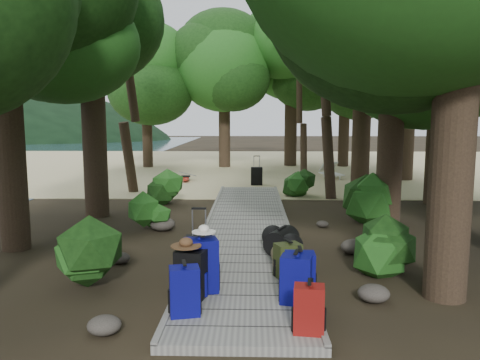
# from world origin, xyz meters

# --- Properties ---
(ground) EXTENTS (120.00, 120.00, 0.00)m
(ground) POSITION_xyz_m (0.00, 0.00, 0.00)
(ground) COLOR #312718
(ground) RESTS_ON ground
(sand_beach) EXTENTS (40.00, 22.00, 0.02)m
(sand_beach) POSITION_xyz_m (0.00, 16.00, 0.01)
(sand_beach) COLOR #C7B986
(sand_beach) RESTS_ON ground
(boardwalk) EXTENTS (2.00, 12.00, 0.12)m
(boardwalk) POSITION_xyz_m (0.00, 1.00, 0.06)
(boardwalk) COLOR gray
(boardwalk) RESTS_ON ground
(backpack_left_a) EXTENTS (0.42, 0.34, 0.70)m
(backpack_left_a) POSITION_xyz_m (-0.73, -4.18, 0.47)
(backpack_left_a) COLOR #0D0879
(backpack_left_a) RESTS_ON boardwalk
(backpack_left_b) EXTENTS (0.47, 0.38, 0.75)m
(backpack_left_b) POSITION_xyz_m (-0.73, -3.59, 0.50)
(backpack_left_b) COLOR black
(backpack_left_b) RESTS_ON boardwalk
(backpack_left_c) EXTENTS (0.54, 0.44, 0.87)m
(backpack_left_c) POSITION_xyz_m (-0.61, -3.36, 0.55)
(backpack_left_c) COLOR #0D0879
(backpack_left_c) RESTS_ON boardwalk
(backpack_left_d) EXTENTS (0.36, 0.29, 0.49)m
(backpack_left_d) POSITION_xyz_m (-0.64, -2.07, 0.37)
(backpack_left_d) COLOR #0D0879
(backpack_left_d) RESTS_ON boardwalk
(backpack_right_a) EXTENTS (0.38, 0.29, 0.63)m
(backpack_right_a) POSITION_xyz_m (0.79, -4.63, 0.44)
(backpack_right_a) COLOR maroon
(backpack_right_a) RESTS_ON boardwalk
(backpack_right_b) EXTENTS (0.46, 0.37, 0.73)m
(backpack_right_b) POSITION_xyz_m (0.72, -3.75, 0.48)
(backpack_right_b) COLOR #0D0879
(backpack_right_b) RESTS_ON boardwalk
(backpack_right_c) EXTENTS (0.42, 0.30, 0.71)m
(backpack_right_c) POSITION_xyz_m (0.79, -3.51, 0.47)
(backpack_right_c) COLOR #0D0879
(backpack_right_c) RESTS_ON boardwalk
(backpack_right_d) EXTENTS (0.47, 0.41, 0.60)m
(backpack_right_d) POSITION_xyz_m (0.69, -2.69, 0.42)
(backpack_right_d) COLOR #313D18
(backpack_right_d) RESTS_ON boardwalk
(duffel_right_khaki) EXTENTS (0.44, 0.61, 0.39)m
(duffel_right_khaki) POSITION_xyz_m (0.66, -2.33, 0.31)
(duffel_right_khaki) COLOR brown
(duffel_right_khaki) RESTS_ON boardwalk
(duffel_right_black) EXTENTS (0.72, 0.85, 0.45)m
(duffel_right_black) POSITION_xyz_m (0.68, -1.34, 0.35)
(duffel_right_black) COLOR black
(duffel_right_black) RESTS_ON boardwalk
(suitcase_on_boardwalk) EXTENTS (0.45, 0.29, 0.65)m
(suitcase_on_boardwalk) POSITION_xyz_m (-0.72, -2.65, 0.44)
(suitcase_on_boardwalk) COLOR black
(suitcase_on_boardwalk) RESTS_ON boardwalk
(lone_suitcase_on_sand) EXTENTS (0.45, 0.27, 0.70)m
(lone_suitcase_on_sand) POSITION_xyz_m (0.29, 8.28, 0.37)
(lone_suitcase_on_sand) COLOR black
(lone_suitcase_on_sand) RESTS_ON sand_beach
(hat_brown) EXTENTS (0.42, 0.42, 0.13)m
(hat_brown) POSITION_xyz_m (-0.78, -3.64, 0.93)
(hat_brown) COLOR #51351E
(hat_brown) RESTS_ON backpack_left_b
(hat_white) EXTENTS (0.35, 0.35, 0.12)m
(hat_white) POSITION_xyz_m (-0.57, -3.30, 1.04)
(hat_white) COLOR silver
(hat_white) RESTS_ON backpack_left_c
(kayak) EXTENTS (0.95, 2.91, 0.29)m
(kayak) POSITION_xyz_m (-2.66, 9.42, 0.16)
(kayak) COLOR #AC1F0E
(kayak) RESTS_ON sand_beach
(sun_lounger) EXTENTS (1.12, 2.14, 0.66)m
(sun_lounger) POSITION_xyz_m (3.56, 10.40, 0.35)
(sun_lounger) COLOR silver
(sun_lounger) RESTS_ON sand_beach
(tree_right_c) EXTENTS (5.09, 5.09, 8.80)m
(tree_right_c) POSITION_xyz_m (3.52, 1.77, 4.40)
(tree_right_c) COLOR black
(tree_right_c) RESTS_ON ground
(tree_right_d) EXTENTS (5.91, 5.91, 10.84)m
(tree_right_d) POSITION_xyz_m (5.78, 4.46, 5.42)
(tree_right_d) COLOR black
(tree_right_d) RESTS_ON ground
(tree_right_e) EXTENTS (5.29, 5.29, 9.53)m
(tree_right_e) POSITION_xyz_m (4.15, 7.65, 4.77)
(tree_right_e) COLOR black
(tree_right_e) RESTS_ON ground
(tree_right_f) EXTENTS (5.71, 5.71, 10.19)m
(tree_right_f) POSITION_xyz_m (6.60, 10.13, 5.10)
(tree_right_f) COLOR black
(tree_right_f) RESTS_ON ground
(tree_left_b) EXTENTS (4.44, 4.44, 7.99)m
(tree_left_b) POSITION_xyz_m (-4.63, -0.81, 3.99)
(tree_left_b) COLOR black
(tree_left_b) RESTS_ON ground
(tree_left_c) EXTENTS (5.14, 5.14, 8.94)m
(tree_left_c) POSITION_xyz_m (-4.06, 2.42, 4.47)
(tree_left_c) COLOR black
(tree_left_c) RESTS_ON ground
(tree_back_a) EXTENTS (5.05, 5.05, 8.73)m
(tree_back_a) POSITION_xyz_m (-1.38, 15.22, 4.37)
(tree_back_a) COLOR black
(tree_back_a) RESTS_ON ground
(tree_back_b) EXTENTS (5.43, 5.43, 9.70)m
(tree_back_b) POSITION_xyz_m (2.22, 16.02, 4.85)
(tree_back_b) COLOR black
(tree_back_b) RESTS_ON ground
(tree_back_c) EXTENTS (4.57, 4.57, 8.23)m
(tree_back_c) POSITION_xyz_m (5.06, 15.67, 4.11)
(tree_back_c) COLOR black
(tree_back_c) RESTS_ON ground
(tree_back_d) EXTENTS (4.51, 4.51, 7.52)m
(tree_back_d) POSITION_xyz_m (-5.49, 14.99, 3.76)
(tree_back_d) COLOR black
(tree_back_d) RESTS_ON ground
(palm_right_a) EXTENTS (4.70, 4.70, 8.01)m
(palm_right_a) POSITION_xyz_m (2.82, 5.51, 4.00)
(palm_right_a) COLOR #103912
(palm_right_a) RESTS_ON ground
(palm_right_b) EXTENTS (4.24, 4.24, 8.19)m
(palm_right_b) POSITION_xyz_m (5.04, 11.56, 4.10)
(palm_right_b) COLOR #103912
(palm_right_b) RESTS_ON ground
(palm_right_c) EXTENTS (4.47, 4.47, 7.11)m
(palm_right_c) POSITION_xyz_m (2.85, 12.88, 3.55)
(palm_right_c) COLOR #103912
(palm_right_c) RESTS_ON ground
(palm_left_a) EXTENTS (4.70, 4.70, 7.47)m
(palm_left_a) POSITION_xyz_m (-4.38, 6.45, 3.74)
(palm_left_a) COLOR #103912
(palm_left_a) RESTS_ON ground
(rock_left_a) EXTENTS (0.42, 0.37, 0.23)m
(rock_left_a) POSITION_xyz_m (-1.67, -4.50, 0.11)
(rock_left_a) COLOR #4C473F
(rock_left_a) RESTS_ON ground
(rock_left_b) EXTENTS (0.37, 0.33, 0.20)m
(rock_left_b) POSITION_xyz_m (-2.27, -1.71, 0.10)
(rock_left_b) COLOR #4C473F
(rock_left_b) RESTS_ON ground
(rock_left_c) EXTENTS (0.59, 0.53, 0.32)m
(rock_left_c) POSITION_xyz_m (-1.98, 0.78, 0.16)
(rock_left_c) COLOR #4C473F
(rock_left_c) RESTS_ON ground
(rock_left_d) EXTENTS (0.30, 0.27, 0.16)m
(rock_left_d) POSITION_xyz_m (-2.41, 2.51, 0.08)
(rock_left_d) COLOR #4C473F
(rock_left_d) RESTS_ON ground
(rock_right_a) EXTENTS (0.46, 0.41, 0.25)m
(rock_right_a) POSITION_xyz_m (1.87, -3.39, 0.13)
(rock_right_a) COLOR #4C473F
(rock_right_a) RESTS_ON ground
(rock_right_b) EXTENTS (0.53, 0.47, 0.29)m
(rock_right_b) POSITION_xyz_m (2.11, -1.00, 0.14)
(rock_right_b) COLOR #4C473F
(rock_right_b) RESTS_ON ground
(rock_right_c) EXTENTS (0.29, 0.26, 0.16)m
(rock_right_c) POSITION_xyz_m (1.82, 1.24, 0.08)
(rock_right_c) COLOR #4C473F
(rock_right_c) RESTS_ON ground
(shrub_left_a) EXTENTS (1.17, 1.17, 1.05)m
(shrub_left_a) POSITION_xyz_m (-2.37, -2.85, 0.53)
(shrub_left_a) COLOR #205319
(shrub_left_a) RESTS_ON ground
(shrub_left_b) EXTENTS (0.81, 0.81, 0.73)m
(shrub_left_b) POSITION_xyz_m (-2.24, 0.80, 0.37)
(shrub_left_b) COLOR #205319
(shrub_left_b) RESTS_ON ground
(shrub_left_c) EXTENTS (1.11, 1.11, 1.00)m
(shrub_left_c) POSITION_xyz_m (-2.53, 4.11, 0.50)
(shrub_left_c) COLOR #205319
(shrub_left_c) RESTS_ON ground
(shrub_right_a) EXTENTS (1.00, 1.00, 0.90)m
(shrub_right_a) POSITION_xyz_m (2.44, -2.21, 0.45)
(shrub_right_a) COLOR #205319
(shrub_right_a) RESTS_ON ground
(shrub_right_b) EXTENTS (1.49, 1.49, 1.34)m
(shrub_right_b) POSITION_xyz_m (2.93, 1.92, 0.67)
(shrub_right_b) COLOR #205319
(shrub_right_b) RESTS_ON ground
(shrub_right_c) EXTENTS (0.96, 0.96, 0.86)m
(shrub_right_c) POSITION_xyz_m (1.75, 5.77, 0.43)
(shrub_right_c) COLOR #205319
(shrub_right_c) RESTS_ON ground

